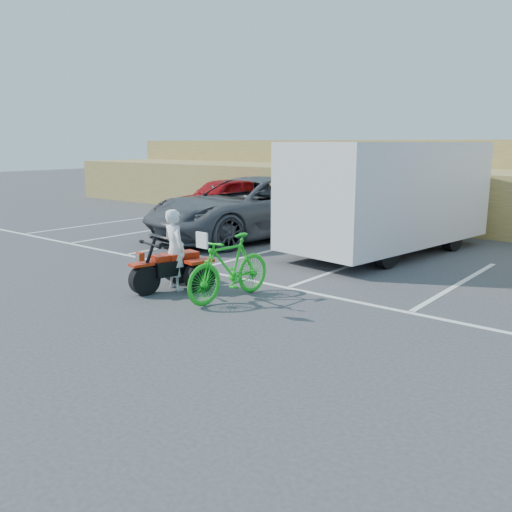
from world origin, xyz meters
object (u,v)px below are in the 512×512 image
Objects in this scene: green_dirt_bike at (229,267)px; grey_pickup at (249,208)px; cargo_trailer at (389,194)px; quad_atv_green at (329,247)px; red_car at (223,197)px; red_trike_atv at (170,290)px; rider at (175,250)px; quad_atv_blue at (346,243)px.

grey_pickup is at bearing 131.15° from green_dirt_bike.
cargo_trailer is 4.56× the size of quad_atv_green.
red_car is at bearing 171.45° from cargo_trailer.
red_trike_atv is 11.24m from red_car.
rider is 6.44m from grey_pickup.
red_car is at bearing 137.62° from green_dirt_bike.
red_car is 7.23m from quad_atv_blue.
grey_pickup reaches higher than quad_atv_blue.
quad_atv_blue is 1.12× the size of quad_atv_green.
grey_pickup is 3.06m from quad_atv_green.
red_car is at bearing 176.56° from quad_atv_green.
quad_atv_green is at bearing -16.29° from red_car.
grey_pickup is 1.46× the size of red_car.
grey_pickup is at bearing -30.97° from red_car.
red_car reaches higher than green_dirt_bike.
red_car is at bearing -39.75° from rider.
red_car is at bearing 153.10° from grey_pickup.
green_dirt_bike reaches higher than quad_atv_green.
quad_atv_green is at bearing 13.43° from grey_pickup.
green_dirt_bike is 0.30× the size of grey_pickup.
cargo_trailer reaches higher than green_dirt_bike.
quad_atv_blue is at bearing 101.39° from red_trike_atv.
red_trike_atv is at bearing -53.97° from grey_pickup.
rider is 6.88m from quad_atv_blue.
rider is 1.13× the size of quad_atv_green.
red_car is 0.70× the size of cargo_trailer.
grey_pickup reaches higher than quad_atv_green.
red_car is (-6.70, 8.99, 0.80)m from red_trike_atv.
red_car is 3.20× the size of quad_atv_green.
green_dirt_bike is at bearing -40.12° from red_car.
rider is 0.35× the size of red_car.
rider is at bearing -88.66° from quad_atv_blue.
grey_pickup is at bearing -157.79° from quad_atv_green.
green_dirt_bike is 1.42× the size of quad_atv_green.
cargo_trailer is (4.54, 0.47, 0.67)m from grey_pickup.
red_trike_atv is at bearing -163.54° from green_dirt_bike.
rider is 1.39m from green_dirt_bike.
rider is 0.25× the size of cargo_trailer.
red_trike_atv is 6.63m from grey_pickup.
red_car is 8.89m from cargo_trailer.
quad_atv_green is (6.83, -2.93, -0.80)m from red_car.
grey_pickup is (-2.78, 5.94, 0.96)m from red_trike_atv.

